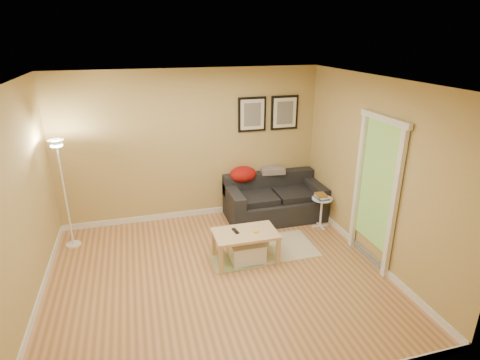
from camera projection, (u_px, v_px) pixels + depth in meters
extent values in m
plane|color=tan|center=(218.00, 277.00, 5.29)|extent=(4.50, 4.50, 0.00)
plane|color=white|center=(213.00, 82.00, 4.37)|extent=(4.50, 4.50, 0.00)
plane|color=tan|center=(191.00, 146.00, 6.63)|extent=(4.50, 0.00, 4.50)
plane|color=tan|center=(270.00, 281.00, 3.03)|extent=(4.50, 0.00, 4.50)
plane|color=tan|center=(16.00, 209.00, 4.27)|extent=(0.00, 4.00, 4.00)
plane|color=tan|center=(374.00, 172.00, 5.40)|extent=(0.00, 4.00, 4.00)
cube|color=white|center=(194.00, 213.00, 7.07)|extent=(4.50, 0.02, 0.10)
cube|color=white|center=(38.00, 302.00, 4.72)|extent=(0.02, 4.00, 0.10)
cube|color=white|center=(363.00, 251.00, 5.84)|extent=(0.02, 4.00, 0.10)
cube|color=beige|center=(274.00, 248.00, 6.01)|extent=(1.25, 0.85, 0.01)
cube|color=#668C4C|center=(236.00, 261.00, 5.65)|extent=(0.70, 0.50, 0.01)
cube|color=black|center=(235.00, 231.00, 5.55)|extent=(0.08, 0.17, 0.02)
cylinder|color=yellow|center=(256.00, 231.00, 5.53)|extent=(0.07, 0.07, 0.03)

